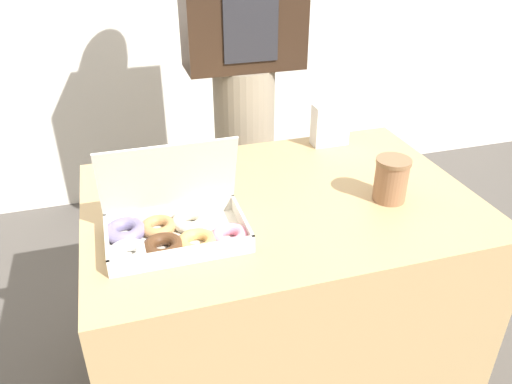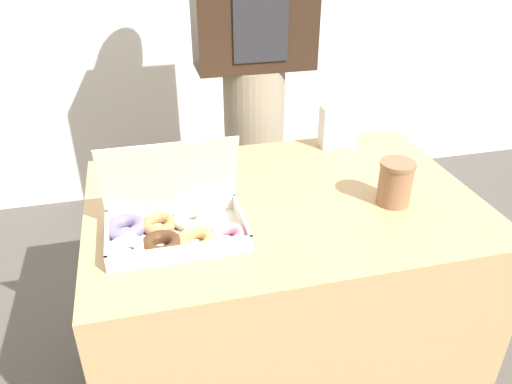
{
  "view_description": "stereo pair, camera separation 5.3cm",
  "coord_description": "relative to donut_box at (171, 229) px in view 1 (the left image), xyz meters",
  "views": [
    {
      "loc": [
        -0.42,
        -1.17,
        1.44
      ],
      "look_at": [
        -0.11,
        -0.13,
        0.83
      ],
      "focal_mm": 35.0,
      "sensor_mm": 36.0,
      "label": 1
    },
    {
      "loc": [
        -0.37,
        -1.18,
        1.44
      ],
      "look_at": [
        -0.11,
        -0.13,
        0.83
      ],
      "focal_mm": 35.0,
      "sensor_mm": 36.0,
      "label": 2
    }
  ],
  "objects": [
    {
      "name": "coffee_cup",
      "position": [
        0.62,
        0.03,
        0.03
      ],
      "size": [
        0.1,
        0.1,
        0.13
      ],
      "color": "#8C6042",
      "rests_on": "table"
    },
    {
      "name": "person_customer",
      "position": [
        0.41,
        0.78,
        0.19
      ],
      "size": [
        0.44,
        0.24,
        1.74
      ],
      "color": "gray",
      "rests_on": "ground_plane"
    },
    {
      "name": "donut_box",
      "position": [
        0.0,
        0.0,
        0.0
      ],
      "size": [
        0.36,
        0.23,
        0.25
      ],
      "color": "silver",
      "rests_on": "table"
    },
    {
      "name": "ground_plane",
      "position": [
        0.33,
        0.12,
        -0.75
      ],
      "size": [
        14.0,
        14.0,
        0.0
      ],
      "primitive_type": "plane",
      "color": "#4C4742"
    },
    {
      "name": "napkin_holder",
      "position": [
        0.62,
        0.43,
        0.04
      ],
      "size": [
        0.12,
        0.06,
        0.14
      ],
      "color": "silver",
      "rests_on": "table"
    },
    {
      "name": "table",
      "position": [
        0.33,
        0.12,
        -0.39
      ],
      "size": [
        1.11,
        0.77,
        0.72
      ],
      "color": "tan",
      "rests_on": "ground_plane"
    }
  ]
}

